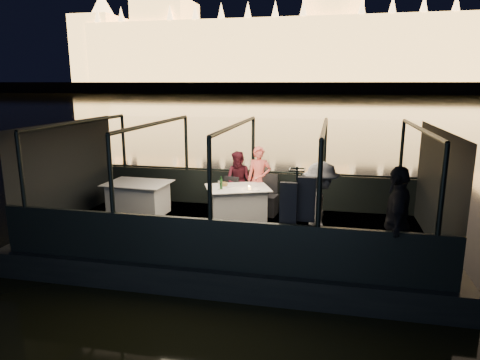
% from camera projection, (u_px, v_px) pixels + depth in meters
% --- Properties ---
extents(river_water, '(500.00, 500.00, 0.00)m').
position_uv_depth(river_water, '(323.00, 102.00, 85.73)').
color(river_water, black).
rests_on(river_water, ground).
extents(boat_hull, '(8.60, 4.40, 1.00)m').
position_uv_depth(boat_hull, '(236.00, 252.00, 9.46)').
color(boat_hull, black).
rests_on(boat_hull, river_water).
extents(boat_deck, '(8.00, 4.00, 0.04)m').
position_uv_depth(boat_deck, '(236.00, 232.00, 9.36)').
color(boat_deck, black).
rests_on(boat_deck, boat_hull).
extents(gunwale_port, '(8.00, 0.08, 0.90)m').
position_uv_depth(gunwale_port, '(253.00, 189.00, 11.16)').
color(gunwale_port, black).
rests_on(gunwale_port, boat_deck).
extents(gunwale_starboard, '(8.00, 0.08, 0.90)m').
position_uv_depth(gunwale_starboard, '(211.00, 244.00, 7.35)').
color(gunwale_starboard, black).
rests_on(gunwale_starboard, boat_deck).
extents(cabin_glass_port, '(8.00, 0.02, 1.40)m').
position_uv_depth(cabin_glass_port, '(253.00, 145.00, 10.91)').
color(cabin_glass_port, '#99B2B2').
rests_on(cabin_glass_port, gunwale_port).
extents(cabin_glass_starboard, '(8.00, 0.02, 1.40)m').
position_uv_depth(cabin_glass_starboard, '(210.00, 179.00, 7.09)').
color(cabin_glass_starboard, '#99B2B2').
rests_on(cabin_glass_starboard, gunwale_starboard).
extents(cabin_roof_glass, '(8.00, 4.00, 0.02)m').
position_uv_depth(cabin_roof_glass, '(236.00, 125.00, 8.84)').
color(cabin_roof_glass, '#99B2B2').
rests_on(cabin_roof_glass, boat_deck).
extents(end_wall_fore, '(0.02, 4.00, 2.30)m').
position_uv_depth(end_wall_fore, '(68.00, 172.00, 9.92)').
color(end_wall_fore, black).
rests_on(end_wall_fore, boat_deck).
extents(end_wall_aft, '(0.02, 4.00, 2.30)m').
position_uv_depth(end_wall_aft, '(437.00, 189.00, 8.28)').
color(end_wall_aft, black).
rests_on(end_wall_aft, boat_deck).
extents(canopy_ribs, '(8.00, 4.00, 2.30)m').
position_uv_depth(canopy_ribs, '(236.00, 179.00, 9.10)').
color(canopy_ribs, black).
rests_on(canopy_ribs, boat_deck).
extents(embankment, '(400.00, 140.00, 6.00)m').
position_uv_depth(embankment, '(330.00, 89.00, 209.44)').
color(embankment, '#423D33').
rests_on(embankment, ground).
extents(parliament_building, '(220.00, 32.00, 60.00)m').
position_uv_depth(parliament_building, '(332.00, 18.00, 169.87)').
color(parliament_building, '#F2D18C').
rests_on(parliament_building, embankment).
extents(dining_table_central, '(1.74, 1.52, 0.77)m').
position_uv_depth(dining_table_central, '(238.00, 203.00, 10.12)').
color(dining_table_central, white).
rests_on(dining_table_central, boat_deck).
extents(dining_table_aft, '(1.55, 1.16, 0.80)m').
position_uv_depth(dining_table_aft, '(139.00, 199.00, 10.47)').
color(dining_table_aft, silver).
rests_on(dining_table_aft, boat_deck).
extents(chair_port_left, '(0.49, 0.49, 0.86)m').
position_uv_depth(chair_port_left, '(230.00, 195.00, 10.59)').
color(chair_port_left, black).
rests_on(chair_port_left, boat_deck).
extents(chair_port_right, '(0.51, 0.51, 0.97)m').
position_uv_depth(chair_port_right, '(267.00, 197.00, 10.40)').
color(chair_port_right, black).
rests_on(chair_port_right, boat_deck).
extents(coat_stand, '(0.57, 0.48, 1.82)m').
position_uv_depth(coat_stand, '(295.00, 220.00, 7.19)').
color(coat_stand, black).
rests_on(coat_stand, boat_deck).
extents(person_woman_coral, '(0.63, 0.45, 1.64)m').
position_uv_depth(person_woman_coral, '(259.00, 182.00, 10.64)').
color(person_woman_coral, '#EE6356').
rests_on(person_woman_coral, boat_deck).
extents(person_man_maroon, '(0.82, 0.70, 1.49)m').
position_uv_depth(person_man_maroon, '(239.00, 181.00, 10.77)').
color(person_man_maroon, '#45131E').
rests_on(person_man_maroon, boat_deck).
extents(passenger_stripe, '(0.72, 1.19, 1.78)m').
position_uv_depth(passenger_stripe, '(320.00, 212.00, 7.82)').
color(passenger_stripe, silver).
rests_on(passenger_stripe, boat_deck).
extents(passenger_dark, '(0.63, 1.17, 1.88)m').
position_uv_depth(passenger_dark, '(396.00, 227.00, 6.98)').
color(passenger_dark, black).
rests_on(passenger_dark, boat_deck).
extents(wine_bottle, '(0.06, 0.06, 0.30)m').
position_uv_depth(wine_bottle, '(221.00, 183.00, 9.84)').
color(wine_bottle, '#153A18').
rests_on(wine_bottle, dining_table_central).
extents(bread_basket, '(0.24, 0.24, 0.08)m').
position_uv_depth(bread_basket, '(224.00, 184.00, 10.17)').
color(bread_basket, brown).
rests_on(bread_basket, dining_table_central).
extents(amber_candle, '(0.06, 0.06, 0.08)m').
position_uv_depth(amber_candle, '(250.00, 188.00, 9.82)').
color(amber_candle, '#FFB33F').
rests_on(amber_candle, dining_table_central).
extents(plate_near, '(0.26, 0.26, 0.01)m').
position_uv_depth(plate_near, '(256.00, 190.00, 9.78)').
color(plate_near, silver).
rests_on(plate_near, dining_table_central).
extents(plate_far, '(0.29, 0.29, 0.01)m').
position_uv_depth(plate_far, '(231.00, 186.00, 10.09)').
color(plate_far, white).
rests_on(plate_far, dining_table_central).
extents(wine_glass_white, '(0.08, 0.08, 0.20)m').
position_uv_depth(wine_glass_white, '(219.00, 186.00, 9.80)').
color(wine_glass_white, white).
rests_on(wine_glass_white, dining_table_central).
extents(wine_glass_red, '(0.09, 0.09, 0.21)m').
position_uv_depth(wine_glass_red, '(256.00, 183.00, 10.08)').
color(wine_glass_red, white).
rests_on(wine_glass_red, dining_table_central).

